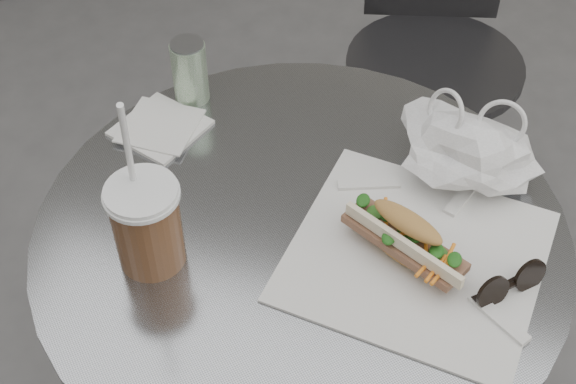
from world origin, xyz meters
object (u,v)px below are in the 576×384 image
(sunglasses, at_px, (510,285))
(drink_can, at_px, (190,71))
(chair_far, at_px, (426,99))
(cafe_table, at_px, (299,336))
(iced_coffee, at_px, (147,223))
(banh_mi, at_px, (405,238))

(sunglasses, relative_size, drink_can, 0.84)
(chair_far, distance_m, drink_can, 0.82)
(drink_can, bearing_deg, cafe_table, -41.39)
(iced_coffee, bearing_deg, cafe_table, 31.33)
(banh_mi, bearing_deg, cafe_table, -156.73)
(banh_mi, height_order, drink_can, drink_can)
(chair_far, bearing_deg, banh_mi, 80.44)
(chair_far, height_order, banh_mi, banh_mi)
(banh_mi, height_order, sunglasses, banh_mi)
(sunglasses, distance_m, drink_can, 0.60)
(chair_far, bearing_deg, cafe_table, 70.23)
(cafe_table, xyz_separation_m, sunglasses, (0.29, -0.03, 0.29))
(sunglasses, bearing_deg, banh_mi, 127.36)
(drink_can, bearing_deg, banh_mi, -30.10)
(banh_mi, bearing_deg, iced_coffee, -136.17)
(cafe_table, height_order, sunglasses, sunglasses)
(chair_far, xyz_separation_m, sunglasses, (0.21, -0.85, 0.42))
(banh_mi, height_order, iced_coffee, iced_coffee)
(cafe_table, distance_m, chair_far, 0.83)
(chair_far, distance_m, banh_mi, 0.94)
(cafe_table, height_order, chair_far, chair_far)
(cafe_table, bearing_deg, drink_can, 138.61)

